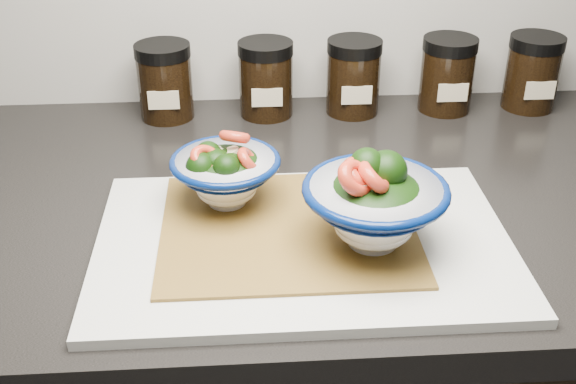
{
  "coord_description": "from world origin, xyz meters",
  "views": [
    {
      "loc": [
        -0.24,
        0.68,
        1.35
      ],
      "look_at": [
        -0.2,
        1.35,
        0.96
      ],
      "focal_mm": 45.0,
      "sensor_mm": 36.0,
      "label": 1
    }
  ],
  "objects": [
    {
      "name": "spice_jar_a",
      "position": [
        -0.36,
        1.69,
        0.96
      ],
      "size": [
        0.08,
        0.08,
        0.11
      ],
      "color": "black",
      "rests_on": "countertop"
    },
    {
      "name": "bamboo_mat",
      "position": [
        -0.2,
        1.35,
        0.91
      ],
      "size": [
        0.28,
        0.24,
        0.0
      ],
      "primitive_type": "cube",
      "color": "olive",
      "rests_on": "cutting_board"
    },
    {
      "name": "countertop",
      "position": [
        0.0,
        1.45,
        0.88
      ],
      "size": [
        3.5,
        0.6,
        0.04
      ],
      "primitive_type": "cube",
      "color": "black",
      "rests_on": "cabinet"
    },
    {
      "name": "spice_jar_d",
      "position": [
        0.07,
        1.69,
        0.96
      ],
      "size": [
        0.08,
        0.08,
        0.11
      ],
      "color": "black",
      "rests_on": "countertop"
    },
    {
      "name": "bowl_right",
      "position": [
        -0.11,
        1.31,
        0.96
      ],
      "size": [
        0.15,
        0.15,
        0.12
      ],
      "rotation": [
        0.0,
        0.0,
        0.22
      ],
      "color": "white",
      "rests_on": "bamboo_mat"
    },
    {
      "name": "bowl_left",
      "position": [
        -0.26,
        1.4,
        0.96
      ],
      "size": [
        0.13,
        0.13,
        0.09
      ],
      "rotation": [
        0.0,
        0.0,
        0.34
      ],
      "color": "white",
      "rests_on": "bamboo_mat"
    },
    {
      "name": "spice_jar_b",
      "position": [
        -0.21,
        1.69,
        0.96
      ],
      "size": [
        0.08,
        0.08,
        0.11
      ],
      "color": "black",
      "rests_on": "countertop"
    },
    {
      "name": "spice_jar_e",
      "position": [
        0.2,
        1.69,
        0.96
      ],
      "size": [
        0.08,
        0.08,
        0.11
      ],
      "color": "black",
      "rests_on": "countertop"
    },
    {
      "name": "spice_jar_c",
      "position": [
        -0.07,
        1.69,
        0.96
      ],
      "size": [
        0.08,
        0.08,
        0.11
      ],
      "color": "black",
      "rests_on": "countertop"
    },
    {
      "name": "cutting_board",
      "position": [
        -0.18,
        1.33,
        0.91
      ],
      "size": [
        0.45,
        0.3,
        0.01
      ],
      "primitive_type": "cube",
      "color": "beige",
      "rests_on": "countertop"
    }
  ]
}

